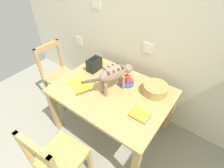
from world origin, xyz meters
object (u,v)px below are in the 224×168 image
(saucer_bowl, at_px, (127,83))
(book_stack, at_px, (140,115))
(toaster, at_px, (94,64))
(cat, at_px, (114,74))
(magazine, at_px, (80,85))
(wicker_basket, at_px, (155,89))
(wooden_chair_far, at_px, (58,159))
(dining_table, at_px, (112,96))
(coffee_mug, at_px, (128,79))
(wooden_chair_near, at_px, (59,75))

(saucer_bowl, relative_size, book_stack, 0.91)
(toaster, bearing_deg, cat, -20.30)
(cat, distance_m, toaster, 0.51)
(saucer_bowl, relative_size, toaster, 0.88)
(magazine, relative_size, toaster, 1.42)
(wicker_basket, height_order, wooden_chair_far, wooden_chair_far)
(dining_table, distance_m, saucer_bowl, 0.24)
(book_stack, bearing_deg, toaster, 159.48)
(book_stack, distance_m, wooden_chair_far, 0.91)
(cat, xyz_separation_m, coffee_mug, (0.07, 0.18, -0.16))
(cat, relative_size, coffee_mug, 4.78)
(saucer_bowl, distance_m, wooden_chair_near, 1.18)
(cat, xyz_separation_m, wooden_chair_far, (-0.02, -0.90, -0.51))
(coffee_mug, bearing_deg, book_stack, -42.74)
(dining_table, distance_m, wooden_chair_near, 1.07)
(cat, height_order, wooden_chair_far, cat)
(dining_table, height_order, book_stack, book_stack)
(saucer_bowl, bearing_deg, toaster, -178.54)
(wooden_chair_near, bearing_deg, wicker_basket, 101.49)
(book_stack, xyz_separation_m, toaster, (-0.90, 0.34, 0.07))
(saucer_bowl, bearing_deg, book_stack, -42.45)
(wicker_basket, bearing_deg, toaster, -175.41)
(magazine, bearing_deg, saucer_bowl, 56.88)
(wicker_basket, bearing_deg, wooden_chair_near, -170.85)
(coffee_mug, relative_size, magazine, 0.45)
(saucer_bowl, bearing_deg, wooden_chair_far, -94.15)
(wicker_basket, bearing_deg, book_stack, -85.10)
(book_stack, relative_size, wooden_chair_near, 0.20)
(coffee_mug, bearing_deg, wooden_chair_near, -170.89)
(dining_table, distance_m, book_stack, 0.49)
(saucer_bowl, relative_size, coffee_mug, 1.37)
(cat, distance_m, book_stack, 0.52)
(magazine, distance_m, book_stack, 0.82)
(cat, bearing_deg, magazine, -134.40)
(saucer_bowl, distance_m, wooden_chair_far, 1.12)
(book_stack, relative_size, toaster, 0.96)
(book_stack, bearing_deg, magazine, -178.70)
(wooden_chair_near, distance_m, wooden_chair_far, 1.38)
(saucer_bowl, height_order, wooden_chair_near, wooden_chair_near)
(dining_table, bearing_deg, cat, 66.83)
(dining_table, bearing_deg, book_stack, -17.13)
(cat, bearing_deg, toaster, 179.01)
(book_stack, xyz_separation_m, wooden_chair_far, (-0.46, -0.73, -0.29))
(coffee_mug, relative_size, wooden_chair_near, 0.13)
(wicker_basket, distance_m, toaster, 0.87)
(cat, relative_size, wooden_chair_far, 0.64)
(cat, distance_m, wooden_chair_near, 1.18)
(wooden_chair_far, bearing_deg, toaster, 107.56)
(wooden_chair_far, bearing_deg, cat, 84.34)
(saucer_bowl, relative_size, magazine, 0.62)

